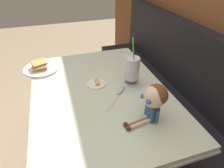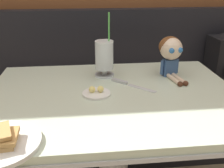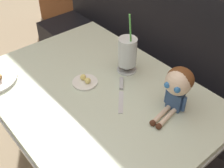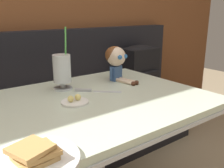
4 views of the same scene
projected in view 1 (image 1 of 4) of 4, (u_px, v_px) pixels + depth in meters
booth_bench at (177, 118)px, 1.55m from camera, size 2.60×0.48×1.00m
diner_table at (101, 115)px, 1.27m from camera, size 1.11×0.81×0.74m
toast_plate at (41, 67)px, 1.36m from camera, size 0.25×0.25×0.06m
milkshake_glass at (132, 69)px, 1.17m from camera, size 0.10×0.10×0.32m
butter_saucer at (96, 83)px, 1.21m from camera, size 0.12×0.12×0.04m
butter_knife at (119, 94)px, 1.12m from camera, size 0.19×0.17×0.01m
seated_doll at (154, 99)px, 0.89m from camera, size 0.13×0.23×0.20m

